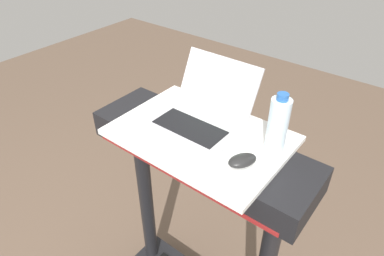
{
  "coord_description": "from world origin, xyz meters",
  "views": [
    {
      "loc": [
        0.6,
        -0.12,
        1.91
      ],
      "look_at": [
        0.0,
        0.65,
        1.22
      ],
      "focal_mm": 32.08,
      "sensor_mm": 36.0,
      "label": 1
    }
  ],
  "objects": [
    {
      "name": "desk_board",
      "position": [
        0.0,
        0.7,
        1.16
      ],
      "size": [
        0.63,
        0.44,
        0.02
      ],
      "primitive_type": "cube",
      "color": "white",
      "rests_on": "treadmill_base"
    },
    {
      "name": "water_bottle",
      "position": [
        0.26,
        0.78,
        1.27
      ],
      "size": [
        0.07,
        0.07,
        0.22
      ],
      "color": "silver",
      "rests_on": "desk_board"
    },
    {
      "name": "laptop",
      "position": [
        -0.04,
        0.75,
        1.22
      ],
      "size": [
        0.32,
        0.32,
        0.22
      ],
      "rotation": [
        0.0,
        0.0,
        -0.06
      ],
      "color": "#B7B7BC",
      "rests_on": "desk_board"
    },
    {
      "name": "computer_mouse",
      "position": [
        0.21,
        0.64,
        1.19
      ],
      "size": [
        0.1,
        0.12,
        0.03
      ],
      "primitive_type": "ellipsoid",
      "rotation": [
        0.0,
        0.0,
        -0.48
      ],
      "color": "black",
      "rests_on": "desk_board"
    }
  ]
}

